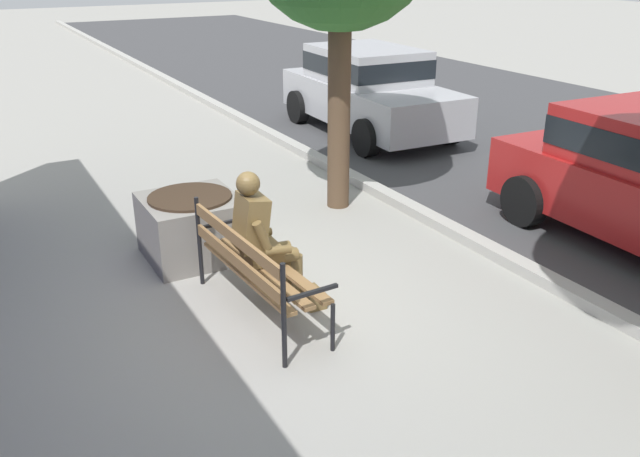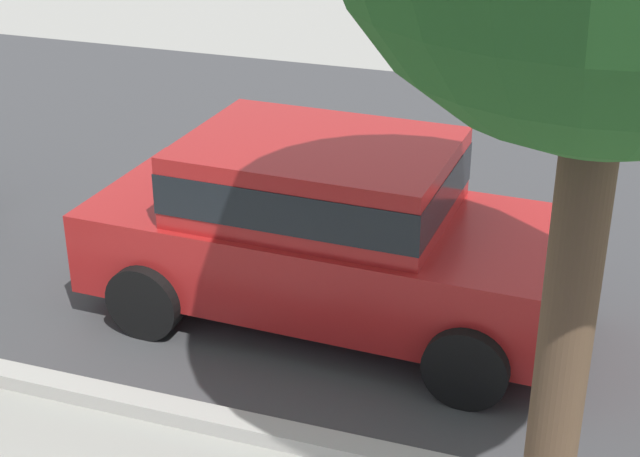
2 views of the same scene
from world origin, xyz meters
The scene contains 6 objects.
ground_plane centered at (0.00, 0.00, 0.00)m, with size 80.00×80.00×0.00m, color #9E9B93.
curb_stone centered at (0.00, 2.90, 0.06)m, with size 60.00×0.20×0.12m, color #B2AFA8.
park_bench centered at (-0.01, 0.00, 0.54)m, with size 1.82×0.62×0.95m.
bronze_statue_seated centered at (-0.15, 0.21, 0.67)m, with size 0.65×0.76×1.37m.
concrete_planter centered at (-1.57, -0.05, 0.36)m, with size 1.01×1.01×0.72m.
parked_car_silver centered at (-5.33, 4.67, 0.84)m, with size 4.16×2.03×1.56m.
Camera 1 is at (5.08, -2.10, 3.18)m, focal length 37.31 mm.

